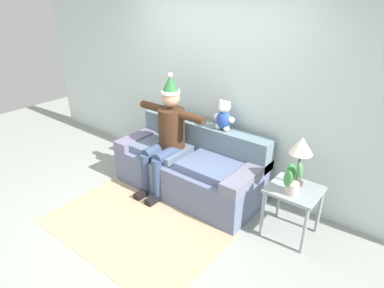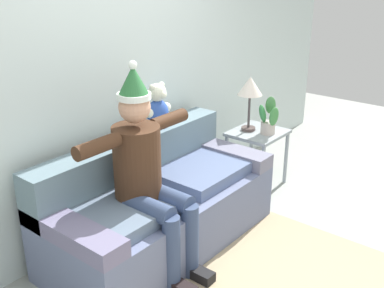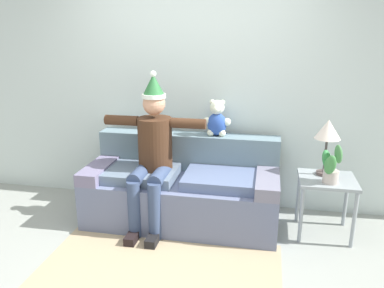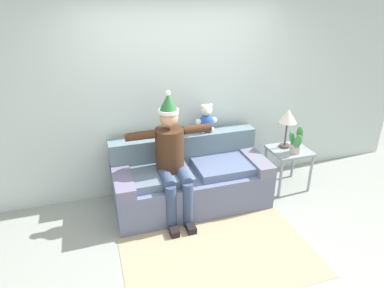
{
  "view_description": "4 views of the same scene",
  "coord_description": "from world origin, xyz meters",
  "views": [
    {
      "loc": [
        2.4,
        -1.97,
        2.47
      ],
      "look_at": [
        0.14,
        0.87,
        0.76
      ],
      "focal_mm": 31.31,
      "sensor_mm": 36.0,
      "label": 1
    },
    {
      "loc": [
        -2.38,
        -1.24,
        2.16
      ],
      "look_at": [
        0.2,
        0.85,
        0.85
      ],
      "focal_mm": 43.92,
      "sensor_mm": 36.0,
      "label": 2
    },
    {
      "loc": [
        0.81,
        -2.56,
        1.93
      ],
      "look_at": [
        0.11,
        0.97,
        0.85
      ],
      "focal_mm": 35.98,
      "sensor_mm": 36.0,
      "label": 3
    },
    {
      "loc": [
        -1.11,
        -2.59,
        2.58
      ],
      "look_at": [
        -0.02,
        0.89,
        0.9
      ],
      "focal_mm": 31.99,
      "sensor_mm": 36.0,
      "label": 4
    }
  ],
  "objects": [
    {
      "name": "ground_plane",
      "position": [
        0.0,
        0.0,
        0.0
      ],
      "size": [
        10.0,
        10.0,
        0.0
      ],
      "primitive_type": "plane",
      "color": "#989D95"
    },
    {
      "name": "person_seated",
      "position": [
        -0.27,
        0.87,
        0.79
      ],
      "size": [
        1.02,
        0.77,
        1.55
      ],
      "color": "#432919",
      "rests_on": "ground_plane"
    },
    {
      "name": "teddy_bear",
      "position": [
        0.31,
        1.3,
        1.02
      ],
      "size": [
        0.29,
        0.17,
        0.38
      ],
      "color": "#2C4FA8",
      "rests_on": "couch"
    },
    {
      "name": "side_table",
      "position": [
        1.4,
        0.99,
        0.48
      ],
      "size": [
        0.52,
        0.48,
        0.58
      ],
      "color": "#909A9F",
      "rests_on": "ground_plane"
    },
    {
      "name": "potted_plant",
      "position": [
        1.41,
        0.88,
        0.73
      ],
      "size": [
        0.22,
        0.23,
        0.37
      ],
      "color": "#BFB2A8",
      "rests_on": "side_table"
    },
    {
      "name": "couch",
      "position": [
        0.0,
        1.04,
        0.34
      ],
      "size": [
        1.93,
        0.86,
        0.85
      ],
      "color": "slate",
      "rests_on": "ground_plane"
    },
    {
      "name": "back_wall",
      "position": [
        0.0,
        1.55,
        1.35
      ],
      "size": [
        7.0,
        0.1,
        2.7
      ],
      "primitive_type": "cube",
      "color": "silver",
      "rests_on": "ground_plane"
    },
    {
      "name": "table_lamp",
      "position": [
        1.38,
        1.09,
        1.0
      ],
      "size": [
        0.24,
        0.24,
        0.54
      ],
      "color": "#4E3F3C",
      "rests_on": "side_table"
    },
    {
      "name": "area_rug",
      "position": [
        0.0,
        0.01,
        0.0
      ],
      "size": [
        2.01,
        1.32,
        0.01
      ],
      "primitive_type": "cube",
      "color": "tan",
      "rests_on": "ground_plane"
    }
  ]
}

